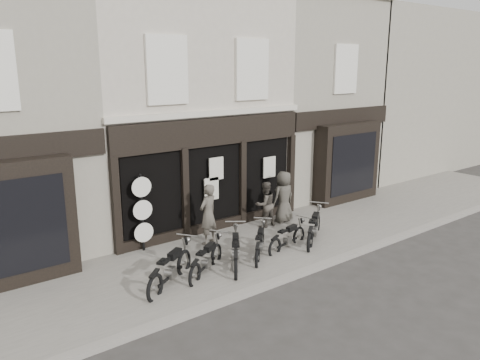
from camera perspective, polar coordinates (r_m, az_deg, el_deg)
ground_plane at (r=13.88m, az=3.86°, el=-9.72°), size 90.00×90.00×0.00m
pavement at (r=14.49m, az=1.50°, el=-8.39°), size 30.00×4.20×0.12m
kerb at (r=13.02m, az=7.55°, el=-11.13°), size 30.00×0.25×0.13m
central_building at (r=17.70m, az=-8.85°, el=8.91°), size 7.30×6.22×8.34m
neighbour_right at (r=21.43m, az=6.49°, el=9.68°), size 5.60×6.73×8.34m
filler_right at (r=27.75m, az=18.79°, el=10.08°), size 11.00×6.00×8.20m
motorcycle_0 at (r=12.22m, az=-8.45°, el=-10.98°), size 2.02×1.50×1.10m
motorcycle_1 at (r=12.78m, az=-4.12°, el=-9.93°), size 1.83×1.34×0.99m
motorcycle_2 at (r=13.18m, az=-0.53°, el=-8.98°), size 1.55×1.92×1.07m
motorcycle_3 at (r=13.83m, az=2.44°, el=-8.03°), size 1.61×1.60×0.98m
motorcycle_4 at (r=14.45m, az=5.82°, el=-7.23°), size 1.88×0.70×0.91m
motorcycle_5 at (r=15.10m, az=9.01°, el=-6.09°), size 2.01×1.58×1.11m
man_left at (r=14.48m, az=-3.91°, el=-4.19°), size 0.80×0.64×1.90m
man_centre at (r=16.04m, az=3.08°, el=-2.98°), size 0.80×0.64×1.58m
man_right at (r=16.52m, az=5.34°, el=-2.06°), size 0.93×0.63×1.84m
advert_sign_post at (r=14.14m, az=-11.79°, el=-4.32°), size 0.60×0.39×2.47m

